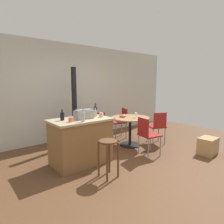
# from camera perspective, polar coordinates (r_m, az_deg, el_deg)

# --- Properties ---
(ground_plane) EXTENTS (8.80, 8.80, 0.00)m
(ground_plane) POSITION_cam_1_polar(r_m,az_deg,el_deg) (3.99, 3.52, -15.17)
(ground_plane) COLOR brown
(back_wall) EXTENTS (8.00, 0.10, 2.70)m
(back_wall) POSITION_cam_1_polar(r_m,az_deg,el_deg) (5.62, -13.21, 5.81)
(back_wall) COLOR beige
(back_wall) RESTS_ON ground_plane
(kitchen_island) EXTENTS (1.18, 0.74, 0.91)m
(kitchen_island) POSITION_cam_1_polar(r_m,az_deg,el_deg) (3.93, -9.25, -8.53)
(kitchen_island) COLOR olive
(kitchen_island) RESTS_ON ground_plane
(wooden_stool) EXTENTS (0.32, 0.32, 0.65)m
(wooden_stool) POSITION_cam_1_polar(r_m,az_deg,el_deg) (3.32, -1.12, -11.47)
(wooden_stool) COLOR brown
(wooden_stool) RESTS_ON ground_plane
(dining_table) EXTENTS (0.98, 0.98, 0.74)m
(dining_table) POSITION_cam_1_polar(r_m,az_deg,el_deg) (4.94, 5.44, -3.56)
(dining_table) COLOR black
(dining_table) RESTS_ON ground_plane
(folding_chair_near) EXTENTS (0.47, 0.47, 0.86)m
(folding_chair_near) POSITION_cam_1_polar(r_m,az_deg,el_deg) (4.30, 10.47, -6.30)
(folding_chair_near) COLOR maroon
(folding_chair_near) RESTS_ON ground_plane
(folding_chair_far) EXTENTS (0.53, 0.53, 0.85)m
(folding_chair_far) POSITION_cam_1_polar(r_m,az_deg,el_deg) (5.19, 13.45, -3.86)
(folding_chair_far) COLOR maroon
(folding_chair_far) RESTS_ON ground_plane
(folding_chair_left) EXTENTS (0.51, 0.51, 0.87)m
(folding_chair_left) POSITION_cam_1_polar(r_m,az_deg,el_deg) (5.67, 2.64, -2.48)
(folding_chair_left) COLOR maroon
(folding_chair_left) RESTS_ON ground_plane
(folding_chair_right) EXTENTS (0.53, 0.53, 0.87)m
(folding_chair_right) POSITION_cam_1_polar(r_m,az_deg,el_deg) (4.79, -3.84, -4.57)
(folding_chair_right) COLOR maroon
(folding_chair_right) RESTS_ON ground_plane
(wood_stove) EXTENTS (0.44, 0.45, 2.01)m
(wood_stove) POSITION_cam_1_polar(r_m,az_deg,el_deg) (5.10, -10.95, -4.07)
(wood_stove) COLOR black
(wood_stove) RESTS_ON ground_plane
(toolbox) EXTENTS (0.37, 0.21, 0.18)m
(toolbox) POSITION_cam_1_polar(r_m,az_deg,el_deg) (3.82, -8.41, -0.69)
(toolbox) COLOR gray
(toolbox) RESTS_ON kitchen_island
(bottle_0) EXTENTS (0.06, 0.06, 0.27)m
(bottle_0) POSITION_cam_1_polar(r_m,az_deg,el_deg) (4.13, -4.98, 0.31)
(bottle_0) COLOR black
(bottle_0) RESTS_ON kitchen_island
(bottle_1) EXTENTS (0.08, 0.08, 0.21)m
(bottle_1) POSITION_cam_1_polar(r_m,az_deg,el_deg) (3.75, -14.64, -1.19)
(bottle_1) COLOR black
(bottle_1) RESTS_ON kitchen_island
(bottle_2) EXTENTS (0.06, 0.06, 0.24)m
(bottle_2) POSITION_cam_1_polar(r_m,az_deg,el_deg) (3.53, -8.59, -1.41)
(bottle_2) COLOR #B7B2AD
(bottle_2) RESTS_ON kitchen_island
(bottle_3) EXTENTS (0.07, 0.07, 0.18)m
(bottle_3) POSITION_cam_1_polar(r_m,az_deg,el_deg) (4.02, -5.03, -0.41)
(bottle_3) COLOR #B7B2AD
(bottle_3) RESTS_ON kitchen_island
(cup_0) EXTENTS (0.11, 0.08, 0.09)m
(cup_0) POSITION_cam_1_polar(r_m,az_deg,el_deg) (3.56, -12.23, -2.22)
(cup_0) COLOR #DB6651
(cup_0) RESTS_ON kitchen_island
(cup_1) EXTENTS (0.11, 0.08, 0.10)m
(cup_1) POSITION_cam_1_polar(r_m,az_deg,el_deg) (4.17, -6.76, -0.37)
(cup_1) COLOR white
(cup_1) RESTS_ON kitchen_island
(cup_2) EXTENTS (0.11, 0.08, 0.10)m
(cup_2) POSITION_cam_1_polar(r_m,az_deg,el_deg) (3.97, -3.24, -0.82)
(cup_2) COLOR tan
(cup_2) RESTS_ON kitchen_island
(wine_glass) EXTENTS (0.07, 0.07, 0.14)m
(wine_glass) POSITION_cam_1_polar(r_m,az_deg,el_deg) (4.81, 7.15, -0.52)
(wine_glass) COLOR silver
(wine_glass) RESTS_ON dining_table
(serving_bowl) EXTENTS (0.18, 0.18, 0.07)m
(serving_bowl) POSITION_cam_1_polar(r_m,az_deg,el_deg) (4.91, 3.25, -1.11)
(serving_bowl) COLOR #DB6651
(serving_bowl) RESTS_ON dining_table
(cardboard_box) EXTENTS (0.46, 0.36, 0.38)m
(cardboard_box) POSITION_cam_1_polar(r_m,az_deg,el_deg) (4.94, 26.69, -8.99)
(cardboard_box) COLOR tan
(cardboard_box) RESTS_ON ground_plane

